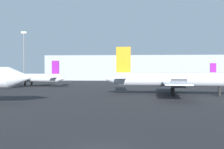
# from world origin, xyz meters

# --- Properties ---
(airplane_on_taxiway) EXTENTS (30.38, 26.58, 9.87)m
(airplane_on_taxiway) POSITION_xyz_m (11.54, 36.44, 3.21)
(airplane_on_taxiway) COLOR silver
(airplane_on_taxiway) RESTS_ON ground_plane
(airplane_distant) EXTENTS (29.39, 23.62, 8.08)m
(airplane_distant) POSITION_xyz_m (-30.48, 63.99, 2.79)
(airplane_distant) COLOR silver
(airplane_distant) RESTS_ON ground_plane
(light_mast_left) EXTENTS (2.40, 0.50, 22.45)m
(light_mast_left) POSITION_xyz_m (-43.66, 93.96, 12.52)
(light_mast_left) COLOR slate
(light_mast_left) RESTS_ON ground_plane
(terminal_building) EXTENTS (97.52, 27.34, 13.45)m
(terminal_building) POSITION_xyz_m (6.60, 131.02, 6.72)
(terminal_building) COLOR #999EA3
(terminal_building) RESTS_ON ground_plane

